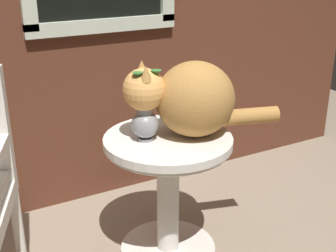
% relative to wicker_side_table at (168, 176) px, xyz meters
% --- Properties ---
extents(wicker_side_table, '(0.56, 0.56, 0.59)m').
position_rel_wicker_side_table_xyz_m(wicker_side_table, '(0.00, 0.00, 0.00)').
color(wicker_side_table, silver).
rests_on(wicker_side_table, ground_plane).
extents(cat, '(0.67, 0.40, 0.33)m').
position_rel_wicker_side_table_xyz_m(cat, '(0.09, -0.02, 0.35)').
color(cat, '#AD7A3D').
rests_on(cat, wicker_side_table).
extents(pewter_vase_with_ivy, '(0.12, 0.11, 0.30)m').
position_rel_wicker_side_table_xyz_m(pewter_vase_with_ivy, '(-0.10, 0.02, 0.28)').
color(pewter_vase_with_ivy, gray).
rests_on(pewter_vase_with_ivy, wicker_side_table).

